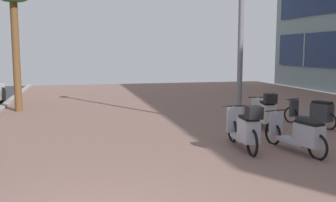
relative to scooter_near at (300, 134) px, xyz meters
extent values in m
cube|color=gray|center=(7.69, 11.82, 1.70)|extent=(0.10, 0.12, 1.74)
torus|color=black|center=(0.08, -0.47, -0.15)|extent=(0.14, 0.52, 0.52)
torus|color=black|center=(-0.14, 0.82, -0.15)|extent=(0.14, 0.52, 0.52)
cube|color=#ACA8B6|center=(-0.03, 0.17, -0.17)|extent=(0.40, 0.77, 0.08)
cube|color=#ACA8B6|center=(0.04, -0.24, 0.04)|extent=(0.39, 0.62, 0.42)
cube|color=black|center=(0.04, -0.24, 0.28)|extent=(0.34, 0.56, 0.06)
cylinder|color=#ACA8B6|center=(-0.14, 0.79, 0.11)|extent=(0.09, 0.13, 0.52)
cube|color=#ACA8B6|center=(-0.12, 0.72, 0.09)|extent=(0.33, 0.13, 0.51)
cylinder|color=black|center=(-0.13, 0.77, 0.37)|extent=(0.52, 0.11, 0.03)
torus|color=black|center=(2.05, 1.91, -0.17)|extent=(0.21, 0.46, 0.47)
torus|color=black|center=(1.63, 3.02, -0.17)|extent=(0.21, 0.46, 0.47)
cube|color=#36363D|center=(1.84, 2.46, -0.19)|extent=(0.50, 0.72, 0.08)
cube|color=#36363D|center=(1.98, 2.11, 0.04)|extent=(0.47, 0.60, 0.46)
cube|color=black|center=(1.98, 2.11, 0.30)|extent=(0.41, 0.54, 0.06)
cylinder|color=#36363D|center=(1.64, 3.00, 0.07)|extent=(0.11, 0.14, 0.47)
cube|color=#36363D|center=(1.66, 2.93, 0.04)|extent=(0.33, 0.19, 0.47)
cylinder|color=black|center=(1.65, 2.97, 0.30)|extent=(0.50, 0.21, 0.03)
torus|color=black|center=(-1.01, 0.04, -0.12)|extent=(0.10, 0.57, 0.57)
torus|color=black|center=(-0.90, 1.25, -0.12)|extent=(0.10, 0.57, 0.57)
cube|color=#AAA8B6|center=(-0.96, 0.65, -0.15)|extent=(0.34, 0.70, 0.08)
cube|color=#AAA8B6|center=(-0.99, 0.26, 0.08)|extent=(0.34, 0.56, 0.45)
cube|color=black|center=(-0.99, 0.26, 0.33)|extent=(0.30, 0.51, 0.06)
cylinder|color=#AAA8B6|center=(-0.91, 1.23, 0.16)|extent=(0.08, 0.13, 0.57)
cube|color=#AAA8B6|center=(-0.91, 1.15, 0.13)|extent=(0.33, 0.11, 0.56)
cylinder|color=black|center=(-0.91, 1.20, 0.44)|extent=(0.52, 0.07, 0.03)
cube|color=black|center=(-1.01, -0.01, 0.48)|extent=(0.30, 0.30, 0.24)
torus|color=black|center=(0.42, 2.02, -0.15)|extent=(0.16, 0.50, 0.50)
torus|color=black|center=(0.69, 3.27, -0.15)|extent=(0.16, 0.50, 0.50)
cube|color=silver|center=(0.55, 2.65, -0.17)|extent=(0.43, 0.76, 0.08)
cube|color=silver|center=(0.47, 2.25, 0.06)|extent=(0.41, 0.61, 0.47)
cube|color=black|center=(0.47, 2.25, 0.32)|extent=(0.36, 0.56, 0.06)
cylinder|color=silver|center=(0.69, 3.25, 0.10)|extent=(0.09, 0.13, 0.51)
cube|color=silver|center=(0.67, 3.18, 0.07)|extent=(0.33, 0.15, 0.50)
cylinder|color=black|center=(0.68, 3.23, 0.35)|extent=(0.51, 0.14, 0.03)
cube|color=black|center=(0.40, 1.97, 0.47)|extent=(0.33, 0.33, 0.24)
cylinder|color=black|center=(-7.09, 9.29, -0.07)|extent=(0.20, 0.62, 0.62)
cylinder|color=slate|center=(-0.10, 2.73, 2.75)|extent=(0.14, 0.14, 6.26)
cylinder|color=brown|center=(-6.19, 7.05, 1.60)|extent=(0.25, 0.25, 3.96)
camera|label=1|loc=(-4.32, -6.70, 1.66)|focal=41.36mm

